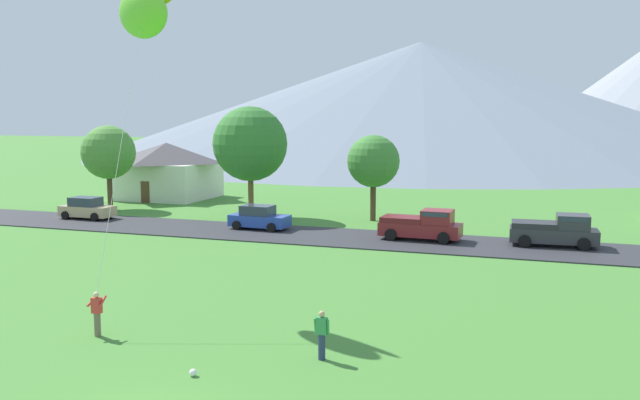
# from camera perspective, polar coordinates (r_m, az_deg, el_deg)

# --- Properties ---
(road_strip) EXTENTS (160.00, 6.68, 0.08)m
(road_strip) POSITION_cam_1_polar(r_m,az_deg,el_deg) (44.07, 5.58, -3.39)
(road_strip) COLOR #2D2D33
(road_strip) RESTS_ON ground
(mountain_far_east_ridge) EXTENTS (132.47, 132.47, 22.84)m
(mountain_far_east_ridge) POSITION_cam_1_polar(r_m,az_deg,el_deg) (140.90, 8.45, 8.48)
(mountain_far_east_ridge) COLOR slate
(mountain_far_east_ridge) RESTS_ON ground
(mountain_east_ridge) EXTENTS (134.73, 134.73, 20.05)m
(mountain_east_ridge) POSITION_cam_1_polar(r_m,az_deg,el_deg) (197.11, 6.57, 7.72)
(mountain_east_ridge) COLOR gray
(mountain_east_ridge) RESTS_ON ground
(house_leftmost) EXTENTS (9.08, 8.30, 5.43)m
(house_leftmost) POSITION_cam_1_polar(r_m,az_deg,el_deg) (67.64, -12.81, 2.53)
(house_leftmost) COLOR silver
(house_leftmost) RESTS_ON ground
(tree_near_left) EXTENTS (5.89, 5.89, 8.81)m
(tree_near_left) POSITION_cam_1_polar(r_m,az_deg,el_deg) (53.43, -5.92, 4.73)
(tree_near_left) COLOR brown
(tree_near_left) RESTS_ON ground
(tree_left_of_center) EXTENTS (4.61, 4.61, 7.24)m
(tree_left_of_center) POSITION_cam_1_polar(r_m,az_deg,el_deg) (60.84, -17.45, 3.85)
(tree_left_of_center) COLOR #4C3823
(tree_left_of_center) RESTS_ON ground
(tree_center) EXTENTS (4.02, 4.02, 6.62)m
(tree_center) POSITION_cam_1_polar(r_m,az_deg,el_deg) (51.77, 4.53, 3.26)
(tree_center) COLOR #4C3823
(tree_center) RESTS_ON ground
(parked_car_blue_west_end) EXTENTS (4.27, 2.22, 1.68)m
(parked_car_blue_west_end) POSITION_cam_1_polar(r_m,az_deg,el_deg) (48.00, -5.17, -1.51)
(parked_car_blue_west_end) COLOR #2847A8
(parked_car_blue_west_end) RESTS_ON road_strip
(parked_car_tan_mid_west) EXTENTS (4.20, 2.09, 1.68)m
(parked_car_tan_mid_west) POSITION_cam_1_polar(r_m,az_deg,el_deg) (55.60, -19.09, -0.69)
(parked_car_tan_mid_west) COLOR tan
(parked_car_tan_mid_west) RESTS_ON road_strip
(pickup_truck_maroon_west_side) EXTENTS (5.27, 2.47, 1.99)m
(pickup_truck_maroon_west_side) POSITION_cam_1_polar(r_m,az_deg,el_deg) (44.13, 8.66, -2.08)
(pickup_truck_maroon_west_side) COLOR maroon
(pickup_truck_maroon_west_side) RESTS_ON road_strip
(pickup_truck_charcoal_east_side) EXTENTS (5.29, 2.52, 1.99)m
(pickup_truck_charcoal_east_side) POSITION_cam_1_polar(r_m,az_deg,el_deg) (44.04, 19.32, -2.43)
(pickup_truck_charcoal_east_side) COLOR #333338
(pickup_truck_charcoal_east_side) RESTS_ON road_strip
(kite_flyer_with_kite) EXTENTS (3.98, 7.59, 13.70)m
(kite_flyer_with_kite) POSITION_cam_1_polar(r_m,az_deg,el_deg) (31.29, -14.71, 14.92)
(kite_flyer_with_kite) COLOR #70604C
(kite_flyer_with_kite) RESTS_ON ground
(watcher_person) EXTENTS (0.56, 0.24, 1.68)m
(watcher_person) POSITION_cam_1_polar(r_m,az_deg,el_deg) (22.86, 0.15, -11.27)
(watcher_person) COLOR navy
(watcher_person) RESTS_ON ground
(soccer_ball) EXTENTS (0.24, 0.24, 0.24)m
(soccer_ball) POSITION_cam_1_polar(r_m,az_deg,el_deg) (22.11, -10.68, -14.14)
(soccer_ball) COLOR white
(soccer_ball) RESTS_ON ground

